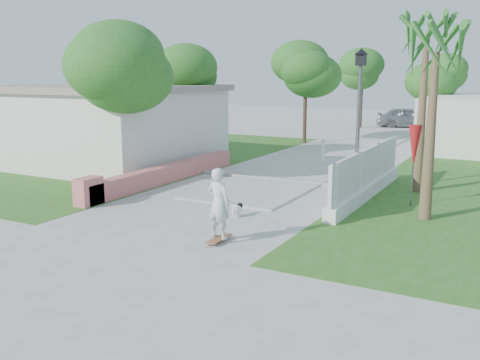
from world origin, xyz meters
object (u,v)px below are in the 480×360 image
Objects in this scene: street_lamp at (359,115)px; dog at (237,209)px; bollard at (323,150)px; parked_car at (408,118)px; skateboarder at (225,201)px; patio_umbrella at (414,147)px.

dog is (-1.88, -4.37, -2.23)m from street_lamp.
bollard is 17.11m from parked_car.
parked_car reaches higher than bollard.
parked_car is (0.00, 17.10, 0.13)m from bollard.
skateboarder is at bearing -83.37° from bollard.
street_lamp is 1.93× the size of patio_umbrella.
bollard is 0.26× the size of parked_car.
parked_car is at bearing 97.11° from street_lamp.
bollard is at bearing 94.59° from dog.
street_lamp reaches higher than parked_car.
bollard is (-2.70, 4.50, -1.84)m from street_lamp.
dog is at bearing -138.32° from patio_umbrella.
street_lamp reaches higher than patio_umbrella.
dog is (0.82, -8.87, -0.39)m from bollard.
patio_umbrella is at bearing -50.09° from bollard.
patio_umbrella reaches higher than skateboarder.
bollard is 10.23m from skateboarder.
skateboarder is 5.15× the size of dog.
dog is at bearing 166.47° from parked_car.
patio_umbrella is at bearing 41.01° from dog.
patio_umbrella is at bearing -27.76° from street_lamp.
dog is at bearing -84.74° from bollard.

